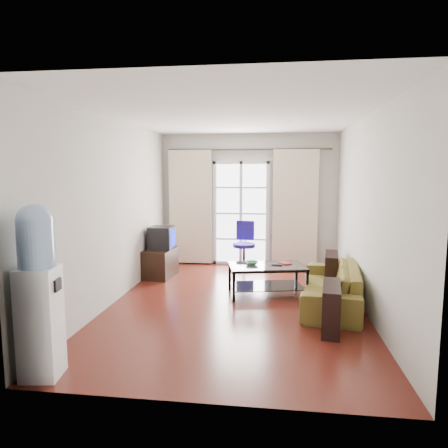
# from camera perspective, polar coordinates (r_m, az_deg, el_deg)

# --- Properties ---
(floor) EXTENTS (5.20, 5.20, 0.00)m
(floor) POSITION_cam_1_polar(r_m,az_deg,el_deg) (5.99, 1.71, -11.26)
(floor) COLOR maroon
(floor) RESTS_ON ground
(ceiling) EXTENTS (5.20, 5.20, 0.00)m
(ceiling) POSITION_cam_1_polar(r_m,az_deg,el_deg) (5.73, 1.81, 15.26)
(ceiling) COLOR white
(ceiling) RESTS_ON wall_back
(wall_back) EXTENTS (3.60, 0.02, 2.70)m
(wall_back) POSITION_cam_1_polar(r_m,az_deg,el_deg) (8.29, 3.51, 3.42)
(wall_back) COLOR silver
(wall_back) RESTS_ON floor
(wall_front) EXTENTS (3.60, 0.02, 2.70)m
(wall_front) POSITION_cam_1_polar(r_m,az_deg,el_deg) (3.15, -2.85, -2.81)
(wall_front) COLOR silver
(wall_front) RESTS_ON floor
(wall_left) EXTENTS (0.02, 5.20, 2.70)m
(wall_left) POSITION_cam_1_polar(r_m,az_deg,el_deg) (6.15, -15.20, 1.85)
(wall_left) COLOR silver
(wall_left) RESTS_ON floor
(wall_right) EXTENTS (0.02, 5.20, 2.70)m
(wall_right) POSITION_cam_1_polar(r_m,az_deg,el_deg) (5.81, 19.71, 1.39)
(wall_right) COLOR silver
(wall_right) RESTS_ON floor
(french_door) EXTENTS (1.16, 0.06, 2.15)m
(french_door) POSITION_cam_1_polar(r_m,az_deg,el_deg) (8.27, 2.43, 1.50)
(french_door) COLOR white
(french_door) RESTS_ON wall_back
(curtain_rod) EXTENTS (3.30, 0.04, 0.04)m
(curtain_rod) POSITION_cam_1_polar(r_m,az_deg,el_deg) (8.18, 3.52, 10.59)
(curtain_rod) COLOR #4C3F2D
(curtain_rod) RESTS_ON wall_back
(curtain_left) EXTENTS (0.90, 0.07, 2.35)m
(curtain_left) POSITION_cam_1_polar(r_m,az_deg,el_deg) (8.35, -4.81, 2.40)
(curtain_left) COLOR #F2E1C2
(curtain_left) RESTS_ON curtain_rod
(curtain_right) EXTENTS (0.90, 0.07, 2.35)m
(curtain_right) POSITION_cam_1_polar(r_m,az_deg,el_deg) (8.17, 10.11, 2.21)
(curtain_right) COLOR #F2E1C2
(curtain_right) RESTS_ON curtain_rod
(radiator) EXTENTS (0.64, 0.12, 0.64)m
(radiator) POSITION_cam_1_polar(r_m,az_deg,el_deg) (8.30, 8.94, -3.75)
(radiator) COLOR gray
(radiator) RESTS_ON floor
(sofa) EXTENTS (2.15, 1.28, 0.57)m
(sofa) POSITION_cam_1_polar(r_m,az_deg,el_deg) (6.06, 15.07, -8.46)
(sofa) COLOR brown
(sofa) RESTS_ON floor
(coffee_table) EXTENTS (1.29, 0.90, 0.47)m
(coffee_table) POSITION_cam_1_polar(r_m,az_deg,el_deg) (6.34, 6.14, -7.36)
(coffee_table) COLOR silver
(coffee_table) RESTS_ON floor
(bowl) EXTENTS (0.27, 0.27, 0.05)m
(bowl) POSITION_cam_1_polar(r_m,az_deg,el_deg) (6.33, 4.00, -5.57)
(bowl) COLOR green
(bowl) RESTS_ON coffee_table
(book) EXTENTS (0.35, 0.35, 0.02)m
(book) POSITION_cam_1_polar(r_m,az_deg,el_deg) (6.41, 8.18, -5.60)
(book) COLOR maroon
(book) RESTS_ON coffee_table
(remote) EXTENTS (0.17, 0.07, 0.02)m
(remote) POSITION_cam_1_polar(r_m,az_deg,el_deg) (6.30, 7.59, -5.81)
(remote) COLOR black
(remote) RESTS_ON coffee_table
(tv_stand) EXTENTS (0.54, 0.75, 0.52)m
(tv_stand) POSITION_cam_1_polar(r_m,az_deg,el_deg) (7.48, -9.09, -5.52)
(tv_stand) COLOR black
(tv_stand) RESTS_ON floor
(crt_tv) EXTENTS (0.46, 0.45, 0.41)m
(crt_tv) POSITION_cam_1_polar(r_m,az_deg,el_deg) (7.45, -9.02, -1.94)
(crt_tv) COLOR black
(crt_tv) RESTS_ON tv_stand
(task_chair) EXTENTS (0.67, 0.67, 0.94)m
(task_chair) POSITION_cam_1_polar(r_m,az_deg,el_deg) (8.12, 2.89, -4.30)
(task_chair) COLOR black
(task_chair) RESTS_ON floor
(water_cooler) EXTENTS (0.38, 0.38, 1.63)m
(water_cooler) POSITION_cam_1_polar(r_m,az_deg,el_deg) (4.07, -24.98, -8.32)
(water_cooler) COLOR white
(water_cooler) RESTS_ON floor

